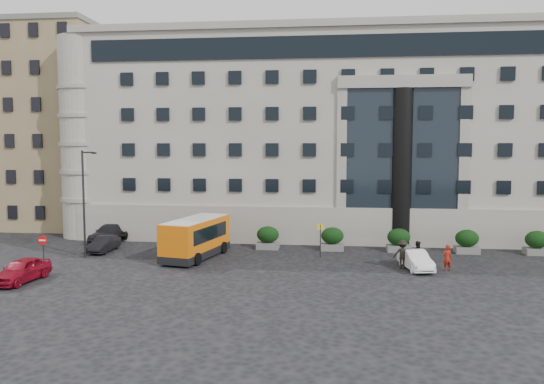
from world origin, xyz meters
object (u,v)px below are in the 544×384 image
(no_entry_sign, at_px, (43,245))
(pedestrian_a, at_px, (447,258))
(parked_car_c, at_px, (110,233))
(minibus, at_px, (196,236))
(parked_car_d, at_px, (120,229))
(hedge_b, at_px, (268,237))
(hedge_c, at_px, (332,239))
(red_truck, at_px, (103,212))
(white_taxi, at_px, (416,260))
(pedestrian_b, at_px, (417,254))
(hedge_e, at_px, (467,241))
(hedge_d, at_px, (399,240))
(street_lamp, at_px, (84,199))
(parked_car_b, at_px, (104,244))
(pedestrian_c, at_px, (402,254))
(parked_car_a, at_px, (21,270))
(bus_stop_sign, at_px, (320,234))
(hedge_f, at_px, (537,243))
(hedge_a, at_px, (205,236))

(no_entry_sign, height_order, pedestrian_a, no_entry_sign)
(parked_car_c, bearing_deg, minibus, -28.91)
(no_entry_sign, bearing_deg, parked_car_d, 89.31)
(hedge_b, relative_size, minibus, 0.25)
(hedge_b, height_order, hedge_c, same)
(hedge_c, height_order, red_truck, red_truck)
(white_taxi, bearing_deg, pedestrian_a, -15.75)
(parked_car_c, distance_m, pedestrian_b, 25.94)
(parked_car_c, bearing_deg, hedge_e, 0.02)
(hedge_d, relative_size, parked_car_c, 0.35)
(hedge_c, distance_m, red_truck, 26.07)
(street_lamp, distance_m, minibus, 8.73)
(parked_car_b, relative_size, pedestrian_b, 2.09)
(pedestrian_b, bearing_deg, pedestrian_c, 48.96)
(hedge_d, relative_size, parked_car_d, 0.34)
(hedge_e, distance_m, parked_car_a, 31.77)
(street_lamp, height_order, pedestrian_a, street_lamp)
(pedestrian_a, bearing_deg, red_truck, -46.72)
(hedge_e, bearing_deg, bus_stop_sign, -166.08)
(no_entry_sign, height_order, minibus, minibus)
(street_lamp, distance_m, parked_car_d, 9.36)
(hedge_d, bearing_deg, red_truck, 159.94)
(red_truck, xyz_separation_m, white_taxi, (29.39, -16.61, -0.81))
(pedestrian_a, bearing_deg, hedge_e, -132.89)
(hedge_f, distance_m, street_lamp, 34.45)
(hedge_f, distance_m, parked_car_d, 35.05)
(parked_car_b, bearing_deg, pedestrian_c, -7.89)
(hedge_c, relative_size, parked_car_c, 0.35)
(hedge_f, xyz_separation_m, bus_stop_sign, (-16.50, -2.80, 0.80))
(pedestrian_a, bearing_deg, pedestrian_b, -50.45)
(no_entry_sign, height_order, parked_car_c, no_entry_sign)
(hedge_b, height_order, pedestrian_c, pedestrian_c)
(hedge_a, height_order, pedestrian_c, pedestrian_c)
(hedge_a, height_order, hedge_c, same)
(red_truck, bearing_deg, hedge_c, -11.03)
(minibus, bearing_deg, hedge_d, 27.35)
(hedge_f, bearing_deg, pedestrian_c, -151.98)
(hedge_a, bearing_deg, street_lamp, -148.84)
(bus_stop_sign, height_order, minibus, minibus)
(hedge_b, height_order, no_entry_sign, no_entry_sign)
(street_lamp, relative_size, pedestrian_b, 4.52)
(minibus, xyz_separation_m, pedestrian_c, (14.82, -1.70, -0.64))
(parked_car_d, bearing_deg, hedge_f, -14.56)
(no_entry_sign, xyz_separation_m, parked_car_d, (0.15, 12.62, -0.89))
(pedestrian_a, height_order, pedestrian_b, pedestrian_b)
(red_truck, relative_size, pedestrian_c, 2.91)
(parked_car_a, bearing_deg, pedestrian_c, 20.17)
(bus_stop_sign, distance_m, parked_car_d, 19.52)
(hedge_d, distance_m, pedestrian_b, 5.13)
(hedge_e, relative_size, pedestrian_a, 1.04)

